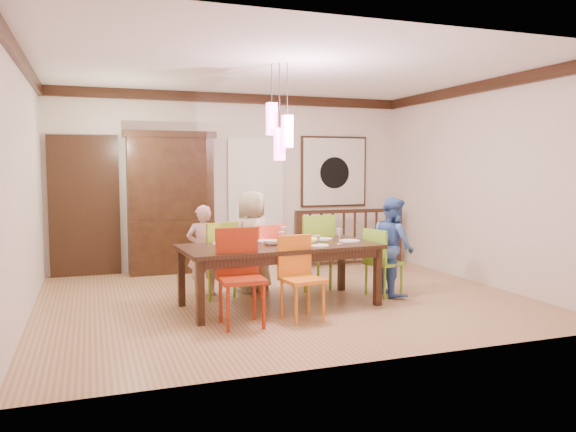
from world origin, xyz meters
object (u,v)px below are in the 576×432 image
object	(u,v)px
dining_table	(280,251)
person_far_mid	(252,241)
balustrade	(349,236)
person_end_right	(393,246)
chair_end_right	(384,257)
chair_far_left	(215,254)
china_hutch	(171,202)
person_far_left	(203,250)

from	to	relation	value
dining_table	person_far_mid	world-z (taller)	person_far_mid
balustrade	person_end_right	bearing A→B (deg)	-99.34
chair_end_right	chair_far_left	bearing A→B (deg)	54.09
chair_far_left	chair_end_right	world-z (taller)	chair_far_left
china_hutch	person_far_mid	world-z (taller)	china_hutch
person_far_left	person_far_mid	world-z (taller)	person_far_mid
chair_end_right	person_far_left	size ratio (longest dim) A/B	0.74
dining_table	china_hutch	xyz separation A→B (m)	(-0.93, 2.66, 0.45)
dining_table	china_hutch	distance (m)	2.85
china_hutch	person_far_left	bearing A→B (deg)	-84.37
person_end_right	chair_end_right	bearing A→B (deg)	87.85
balustrade	person_far_left	distance (m)	3.15
dining_table	balustrade	world-z (taller)	balustrade
chair_far_left	person_end_right	bearing A→B (deg)	146.27
dining_table	balustrade	xyz separation A→B (m)	(2.04, 2.31, -0.18)
person_far_mid	dining_table	bearing A→B (deg)	75.46
person_far_mid	person_far_left	bearing A→B (deg)	-19.50
dining_table	person_far_left	world-z (taller)	person_far_left
chair_end_right	balustrade	size ratio (longest dim) A/B	0.45
dining_table	chair_far_left	size ratio (longest dim) A/B	2.46
balustrade	chair_far_left	bearing A→B (deg)	-147.36
chair_end_right	china_hutch	bearing A→B (deg)	24.09
dining_table	balustrade	bearing A→B (deg)	44.78
china_hutch	balustrade	distance (m)	3.06
balustrade	china_hutch	bearing A→B (deg)	175.28
balustrade	chair_end_right	bearing A→B (deg)	-102.42
chair_far_left	chair_end_right	size ratio (longest dim) A/B	1.12
chair_far_left	chair_end_right	xyz separation A→B (m)	(2.11, -0.65, -0.06)
chair_far_left	balustrade	bearing A→B (deg)	-166.50
chair_far_left	balustrade	size ratio (longest dim) A/B	0.50
chair_far_left	person_far_mid	size ratio (longest dim) A/B	0.72
china_hutch	balustrade	xyz separation A→B (m)	(2.98, -0.35, -0.63)
chair_far_left	person_far_left	world-z (taller)	person_far_left
person_far_left	balustrade	bearing A→B (deg)	-138.84
chair_end_right	person_far_mid	size ratio (longest dim) A/B	0.64
chair_far_left	person_far_left	xyz separation A→B (m)	(-0.12, 0.16, 0.03)
dining_table	person_far_mid	bearing A→B (deg)	92.02
dining_table	person_far_mid	size ratio (longest dim) A/B	1.77
dining_table	chair_far_left	distance (m)	0.97
person_far_mid	person_end_right	size ratio (longest dim) A/B	1.06
balustrade	person_far_left	bearing A→B (deg)	-151.00
person_end_right	balustrade	bearing A→B (deg)	-7.75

